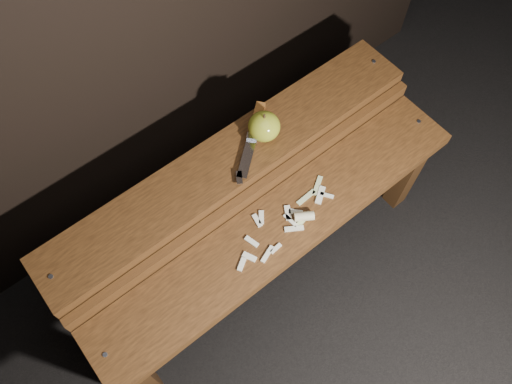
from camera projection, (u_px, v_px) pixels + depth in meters
ground at (267, 263)px, 1.77m from camera, size 60.00×60.00×0.00m
bench_front_tier at (282, 237)px, 1.44m from camera, size 1.20×0.20×0.42m
bench_rear_tier at (234, 173)px, 1.47m from camera, size 1.20×0.21×0.50m
apple at (264, 126)px, 1.39m from camera, size 0.09×0.09×0.09m
knife at (254, 129)px, 1.42m from camera, size 0.23×0.19×0.02m
apple_scraps at (293, 219)px, 1.38m from camera, size 0.37×0.13×0.03m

